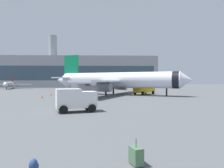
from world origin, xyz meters
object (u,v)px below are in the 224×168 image
at_px(airplane_at_gate, 116,80).
at_px(safety_cone_near, 56,94).
at_px(airplane_taxiing, 9,84).
at_px(cargo_van, 76,99).
at_px(safety_cone_far, 51,94).
at_px(traveller_backpack, 34,165).
at_px(rolling_suitcase, 136,156).
at_px(fuel_truck, 144,88).
at_px(service_truck, 84,90).
at_px(safety_cone_mid, 42,96).

xyz_separation_m(airplane_at_gate, safety_cone_near, (-14.34, -2.68, -3.29)).
xyz_separation_m(airplane_taxiing, cargo_van, (38.77, -66.88, -0.56)).
distance_m(airplane_at_gate, safety_cone_far, 16.22).
bearing_deg(airplane_taxiing, traveller_backpack, -64.29).
bearing_deg(airplane_at_gate, rolling_suitcase, -92.08).
relative_size(fuel_truck, rolling_suitcase, 5.58).
bearing_deg(rolling_suitcase, fuel_truck, 78.49).
relative_size(airplane_taxiing, fuel_truck, 3.16).
height_order(airplane_taxiing, service_truck, airplane_taxiing).
relative_size(cargo_van, safety_cone_mid, 6.93).
relative_size(airplane_taxiing, safety_cone_far, 32.38).
bearing_deg(safety_cone_mid, rolling_suitcase, -66.73).
relative_size(safety_cone_mid, traveller_backpack, 1.45).
bearing_deg(service_truck, cargo_van, -87.34).
distance_m(airplane_at_gate, safety_cone_near, 14.96).
bearing_deg(cargo_van, traveller_backpack, -87.89).
xyz_separation_m(service_truck, safety_cone_near, (-7.45, 7.16, -1.24)).
xyz_separation_m(airplane_taxiing, fuel_truck, (52.10, -38.27, -0.24)).
height_order(cargo_van, safety_cone_far, cargo_van).
xyz_separation_m(safety_cone_mid, traveller_backpack, (10.09, -33.27, -0.11)).
xyz_separation_m(cargo_van, safety_cone_near, (-8.26, 24.53, -1.08)).
xyz_separation_m(airplane_at_gate, safety_cone_mid, (-15.63, -8.73, -3.31)).
bearing_deg(airplane_at_gate, safety_cone_near, -169.40).
bearing_deg(safety_cone_far, safety_cone_mid, -88.51).
bearing_deg(airplane_at_gate, cargo_van, -102.61).
distance_m(rolling_suitcase, traveller_backpack, 4.06).
bearing_deg(airplane_taxiing, safety_cone_mid, -58.87).
distance_m(fuel_truck, safety_cone_near, 22.01).
xyz_separation_m(safety_cone_far, traveller_backpack, (10.29, -40.86, -0.06)).
relative_size(service_truck, safety_cone_far, 8.80).
bearing_deg(service_truck, safety_cone_far, 135.76).
xyz_separation_m(airplane_taxiing, traveller_backpack, (39.32, -81.67, -1.78)).
distance_m(airplane_taxiing, fuel_truck, 64.64).
bearing_deg(airplane_taxiing, rolling_suitcase, -61.92).
height_order(safety_cone_far, rolling_suitcase, rolling_suitcase).
distance_m(safety_cone_mid, traveller_backpack, 34.77).
bearing_deg(service_truck, rolling_suitcase, -80.37).
distance_m(airplane_at_gate, traveller_backpack, 42.51).
bearing_deg(cargo_van, service_truck, 92.66).
bearing_deg(safety_cone_mid, fuel_truck, 23.88).
bearing_deg(airplane_taxiing, service_truck, -52.52).
bearing_deg(safety_cone_mid, service_truck, -7.26).
xyz_separation_m(safety_cone_mid, safety_cone_far, (-0.20, 7.59, -0.05)).
xyz_separation_m(airplane_at_gate, fuel_truck, (7.24, 1.39, -1.88)).
bearing_deg(fuel_truck, traveller_backpack, -106.41).
height_order(airplane_taxiing, fuel_truck, airplane_taxiing).
bearing_deg(safety_cone_far, airplane_taxiing, 125.42).
bearing_deg(cargo_van, airplane_at_gate, 77.39).
bearing_deg(traveller_backpack, rolling_suitcase, 6.14).
relative_size(safety_cone_near, safety_cone_far, 1.24).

